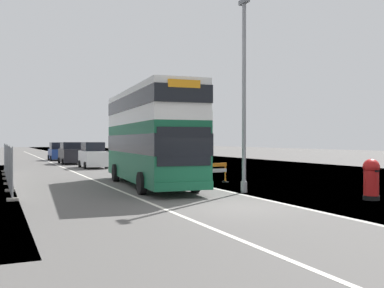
{
  "coord_description": "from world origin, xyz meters",
  "views": [
    {
      "loc": [
        -7.65,
        -13.69,
        2.4
      ],
      "look_at": [
        0.92,
        5.39,
        2.2
      ],
      "focal_mm": 40.95,
      "sensor_mm": 36.0,
      "label": 1
    }
  ],
  "objects_px": {
    "roadworks_barrier": "(216,171)",
    "car_receding_far": "(58,152)",
    "red_pillar_postbox": "(371,177)",
    "lamppost_foreground": "(244,101)",
    "car_oncoming_near": "(93,156)",
    "car_receding_mid": "(70,154)",
    "double_decker_bus": "(150,135)"
  },
  "relations": [
    {
      "from": "roadworks_barrier",
      "to": "car_receding_far",
      "type": "xyz_separation_m",
      "value": [
        -4.4,
        31.97,
        0.29
      ]
    },
    {
      "from": "red_pillar_postbox",
      "to": "roadworks_barrier",
      "type": "height_order",
      "value": "red_pillar_postbox"
    },
    {
      "from": "lamppost_foreground",
      "to": "car_oncoming_near",
      "type": "height_order",
      "value": "lamppost_foreground"
    },
    {
      "from": "car_receding_mid",
      "to": "car_receding_far",
      "type": "relative_size",
      "value": 1.08
    },
    {
      "from": "car_oncoming_near",
      "to": "car_receding_far",
      "type": "distance_m",
      "value": 15.88
    },
    {
      "from": "double_decker_bus",
      "to": "lamppost_foreground",
      "type": "xyz_separation_m",
      "value": [
        2.99,
        -4.5,
        1.52
      ]
    },
    {
      "from": "red_pillar_postbox",
      "to": "lamppost_foreground",
      "type": "bearing_deg",
      "value": 128.34
    },
    {
      "from": "car_receding_far",
      "to": "double_decker_bus",
      "type": "bearing_deg",
      "value": -88.85
    },
    {
      "from": "car_oncoming_near",
      "to": "car_receding_far",
      "type": "xyz_separation_m",
      "value": [
        -0.89,
        15.85,
        -0.05
      ]
    },
    {
      "from": "red_pillar_postbox",
      "to": "car_receding_mid",
      "type": "height_order",
      "value": "car_receding_mid"
    },
    {
      "from": "car_oncoming_near",
      "to": "car_receding_far",
      "type": "bearing_deg",
      "value": 93.2
    },
    {
      "from": "red_pillar_postbox",
      "to": "double_decker_bus",
      "type": "bearing_deg",
      "value": 125.96
    },
    {
      "from": "roadworks_barrier",
      "to": "car_receding_mid",
      "type": "height_order",
      "value": "car_receding_mid"
    },
    {
      "from": "car_oncoming_near",
      "to": "double_decker_bus",
      "type": "bearing_deg",
      "value": -90.9
    },
    {
      "from": "double_decker_bus",
      "to": "roadworks_barrier",
      "type": "height_order",
      "value": "double_decker_bus"
    },
    {
      "from": "red_pillar_postbox",
      "to": "roadworks_barrier",
      "type": "relative_size",
      "value": 1.1
    },
    {
      "from": "double_decker_bus",
      "to": "car_receding_far",
      "type": "bearing_deg",
      "value": 91.15
    },
    {
      "from": "double_decker_bus",
      "to": "car_receding_far",
      "type": "xyz_separation_m",
      "value": [
        -0.64,
        31.73,
        -1.66
      ]
    },
    {
      "from": "lamppost_foreground",
      "to": "car_receding_mid",
      "type": "height_order",
      "value": "lamppost_foreground"
    },
    {
      "from": "roadworks_barrier",
      "to": "car_receding_mid",
      "type": "relative_size",
      "value": 0.34
    },
    {
      "from": "car_receding_mid",
      "to": "double_decker_bus",
      "type": "bearing_deg",
      "value": -88.74
    },
    {
      "from": "red_pillar_postbox",
      "to": "car_oncoming_near",
      "type": "distance_m",
      "value": 25.34
    },
    {
      "from": "double_decker_bus",
      "to": "red_pillar_postbox",
      "type": "relative_size",
      "value": 6.92
    },
    {
      "from": "red_pillar_postbox",
      "to": "car_receding_far",
      "type": "distance_m",
      "value": 41.04
    },
    {
      "from": "lamppost_foreground",
      "to": "car_oncoming_near",
      "type": "bearing_deg",
      "value": 97.66
    },
    {
      "from": "red_pillar_postbox",
      "to": "car_oncoming_near",
      "type": "relative_size",
      "value": 0.39
    },
    {
      "from": "red_pillar_postbox",
      "to": "roadworks_barrier",
      "type": "xyz_separation_m",
      "value": [
        -2.57,
        8.48,
        -0.21
      ]
    },
    {
      "from": "double_decker_bus",
      "to": "red_pillar_postbox",
      "type": "bearing_deg",
      "value": -54.04
    },
    {
      "from": "car_receding_mid",
      "to": "lamppost_foreground",
      "type": "bearing_deg",
      "value": -82.8
    },
    {
      "from": "double_decker_bus",
      "to": "car_oncoming_near",
      "type": "distance_m",
      "value": 15.95
    },
    {
      "from": "lamppost_foreground",
      "to": "car_receding_mid",
      "type": "bearing_deg",
      "value": 97.2
    },
    {
      "from": "roadworks_barrier",
      "to": "double_decker_bus",
      "type": "bearing_deg",
      "value": 176.27
    }
  ]
}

